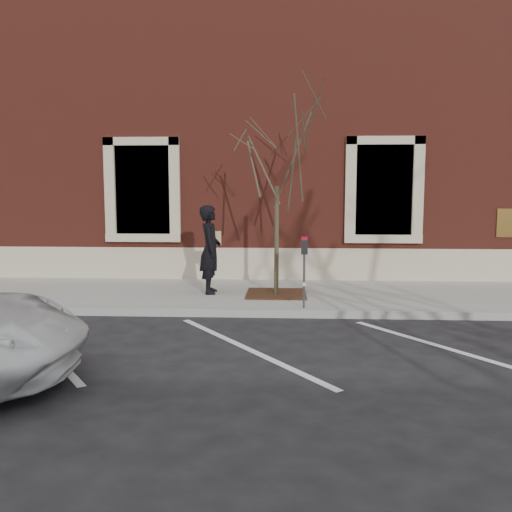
{
  "coord_description": "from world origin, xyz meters",
  "views": [
    {
      "loc": [
        0.58,
        -10.72,
        2.48
      ],
      "look_at": [
        0.0,
        0.6,
        1.1
      ],
      "focal_mm": 40.0,
      "sensor_mm": 36.0,
      "label": 1
    }
  ],
  "objects": [
    {
      "name": "ground",
      "position": [
        0.0,
        0.0,
        0.0
      ],
      "size": [
        120.0,
        120.0,
        0.0
      ],
      "primitive_type": "plane",
      "color": "#28282B",
      "rests_on": "ground"
    },
    {
      "name": "sidewalk_near",
      "position": [
        0.0,
        1.75,
        0.07
      ],
      "size": [
        40.0,
        3.5,
        0.15
      ],
      "primitive_type": "cube",
      "color": "#99988F",
      "rests_on": "ground"
    },
    {
      "name": "curb_near",
      "position": [
        0.0,
        -0.05,
        0.07
      ],
      "size": [
        40.0,
        0.12,
        0.15
      ],
      "primitive_type": "cube",
      "color": "#9E9E99",
      "rests_on": "ground"
    },
    {
      "name": "parking_stripes",
      "position": [
        0.0,
        -2.2,
        0.0
      ],
      "size": [
        28.0,
        4.4,
        0.01
      ],
      "primitive_type": null,
      "color": "silver",
      "rests_on": "ground"
    },
    {
      "name": "building_civic",
      "position": [
        0.0,
        7.74,
        4.0
      ],
      "size": [
        40.0,
        8.62,
        8.0
      ],
      "color": "maroon",
      "rests_on": "ground"
    },
    {
      "name": "man",
      "position": [
        -1.06,
        1.59,
        1.12
      ],
      "size": [
        0.52,
        0.74,
        1.93
      ],
      "primitive_type": "imported",
      "rotation": [
        0.0,
        0.0,
        1.66
      ],
      "color": "black",
      "rests_on": "sidewalk_near"
    },
    {
      "name": "parking_meter",
      "position": [
        0.95,
        0.12,
        1.11
      ],
      "size": [
        0.13,
        0.1,
        1.38
      ],
      "rotation": [
        0.0,
        0.0,
        0.13
      ],
      "color": "#595B60",
      "rests_on": "sidewalk_near"
    },
    {
      "name": "tree_grate",
      "position": [
        0.4,
        1.49,
        0.17
      ],
      "size": [
        1.28,
        1.28,
        0.03
      ],
      "primitive_type": "cube",
      "color": "#482B17",
      "rests_on": "sidewalk_near"
    },
    {
      "name": "sapling",
      "position": [
        0.4,
        1.49,
        3.14
      ],
      "size": [
        2.56,
        2.56,
        4.27
      ],
      "color": "#4A3F2D",
      "rests_on": "sidewalk_near"
    }
  ]
}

